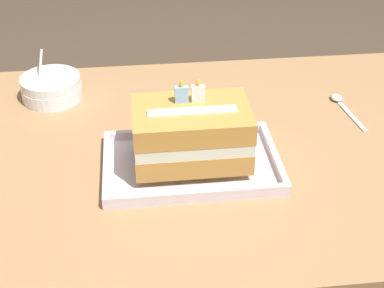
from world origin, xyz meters
TOP-DOWN VIEW (x-y plane):
  - dining_table at (0.00, 0.00)m, footprint 1.22×0.76m
  - foil_tray at (-0.01, -0.07)m, footprint 0.33×0.21m
  - birthday_cake at (-0.01, -0.07)m, footprint 0.21×0.14m
  - bowl_stack at (-0.30, 0.23)m, footprint 0.14×0.14m
  - serving_spoon_near_tray at (0.35, 0.13)m, footprint 0.04×0.16m

SIDE VIEW (x-z plane):
  - dining_table at x=0.00m, z-range 0.27..1.01m
  - serving_spoon_near_tray at x=0.35m, z-range 0.74..0.76m
  - foil_tray at x=-0.01m, z-range 0.74..0.76m
  - bowl_stack at x=-0.30m, z-range 0.72..0.83m
  - birthday_cake at x=-0.01m, z-range 0.75..0.90m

